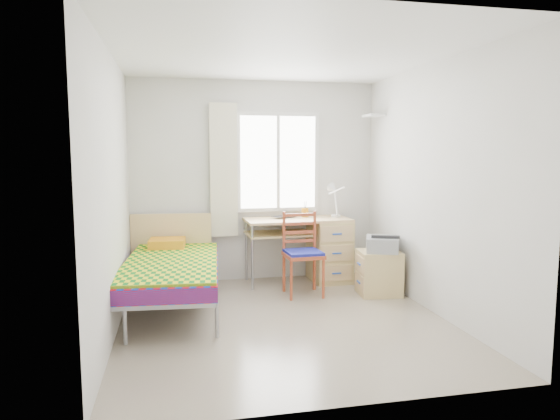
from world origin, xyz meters
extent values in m
plane|color=#BCAD93|center=(0.00, 0.00, 0.00)|extent=(3.50, 3.50, 0.00)
plane|color=white|center=(0.00, 0.00, 2.60)|extent=(3.50, 3.50, 0.00)
plane|color=silver|center=(0.00, 1.75, 1.30)|extent=(3.20, 0.00, 3.20)
plane|color=silver|center=(-1.60, 0.00, 1.30)|extent=(0.00, 3.50, 3.50)
plane|color=silver|center=(1.60, 0.00, 1.30)|extent=(0.00, 3.50, 3.50)
cube|color=white|center=(0.30, 1.73, 1.55)|extent=(1.10, 0.04, 1.30)
cube|color=white|center=(0.30, 1.72, 1.55)|extent=(1.00, 0.02, 1.20)
cube|color=white|center=(0.30, 1.72, 1.55)|extent=(0.04, 0.02, 1.20)
cube|color=beige|center=(-0.42, 1.68, 1.45)|extent=(0.35, 0.05, 1.70)
cube|color=white|center=(1.49, 1.40, 2.15)|extent=(0.20, 0.32, 0.03)
cube|color=#9899A0|center=(-1.09, 0.63, 0.35)|extent=(1.11, 2.16, 0.06)
cube|color=#AC0B1A|center=(-1.09, 0.63, 0.44)|extent=(1.15, 2.18, 0.15)
cube|color=yellow|center=(-1.09, 0.61, 0.52)|extent=(1.12, 2.06, 0.03)
cube|color=tan|center=(-1.09, 1.64, 0.63)|extent=(1.00, 0.13, 0.57)
cube|color=#FDAD1C|center=(-1.14, 1.37, 0.59)|extent=(0.45, 0.39, 0.10)
cylinder|color=#9899A0|center=(-1.49, -0.32, 0.17)|extent=(0.04, 0.04, 0.33)
cylinder|color=#9899A0|center=(-0.69, 1.57, 0.17)|extent=(0.04, 0.04, 0.33)
cube|color=tan|center=(0.49, 1.44, 0.82)|extent=(1.36, 0.66, 0.03)
cube|color=tan|center=(0.93, 1.44, 0.40)|extent=(0.49, 0.61, 0.80)
cube|color=tan|center=(0.25, 1.44, 0.65)|extent=(0.84, 0.60, 0.02)
cylinder|color=#9899A0|center=(-0.13, 1.19, 0.40)|extent=(0.03, 0.03, 0.80)
cylinder|color=#9899A0|center=(-0.13, 1.70, 0.40)|extent=(0.03, 0.03, 0.80)
cube|color=#9B371E|center=(0.42, 0.85, 0.48)|extent=(0.44, 0.44, 0.04)
cube|color=navy|center=(0.42, 0.85, 0.51)|extent=(0.42, 0.42, 0.04)
cube|color=#9B371E|center=(0.42, 1.04, 0.77)|extent=(0.38, 0.05, 0.42)
cylinder|color=#9B371E|center=(0.23, 0.66, 0.24)|extent=(0.03, 0.03, 0.48)
cylinder|color=#9B371E|center=(0.61, 1.04, 0.49)|extent=(0.04, 0.04, 0.97)
cube|color=tan|center=(1.31, 0.70, 0.26)|extent=(0.52, 0.47, 0.52)
cube|color=tan|center=(1.06, 0.70, 0.38)|extent=(0.05, 0.38, 0.19)
cube|color=tan|center=(1.06, 0.70, 0.16)|extent=(0.05, 0.38, 0.19)
cube|color=#A7AAAF|center=(1.33, 0.69, 0.61)|extent=(0.49, 0.52, 0.17)
cube|color=black|center=(1.33, 0.69, 0.69)|extent=(0.39, 0.42, 0.02)
imported|color=black|center=(0.37, 1.50, 0.85)|extent=(0.42, 0.37, 0.03)
cylinder|color=#FDAD1C|center=(0.63, 1.59, 0.89)|extent=(0.11, 0.11, 0.12)
cylinder|color=white|center=(1.02, 1.47, 0.85)|extent=(0.12, 0.12, 0.04)
cylinder|color=white|center=(1.02, 1.47, 1.02)|extent=(0.02, 0.14, 0.32)
cylinder|color=white|center=(1.00, 1.39, 1.19)|extent=(0.15, 0.28, 0.13)
cone|color=white|center=(0.92, 1.29, 1.22)|extent=(0.17, 0.18, 0.15)
imported|color=gray|center=(0.25, 1.43, 0.59)|extent=(0.26, 0.29, 0.02)
camera|label=1|loc=(-1.04, -4.72, 1.67)|focal=32.00mm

